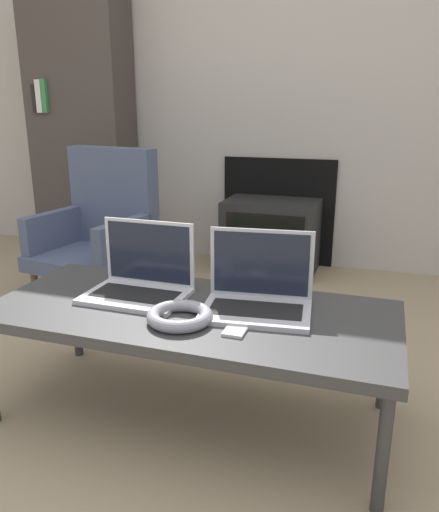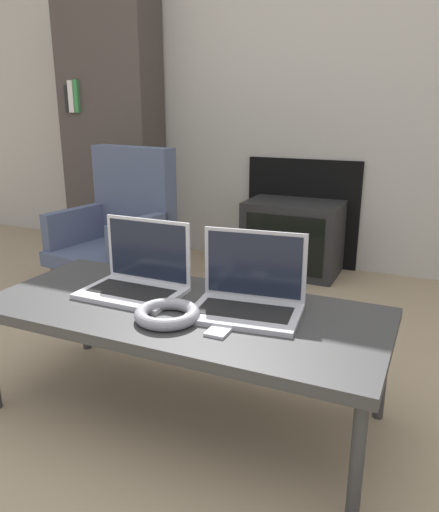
{
  "view_description": "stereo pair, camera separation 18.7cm",
  "coord_description": "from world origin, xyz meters",
  "px_view_note": "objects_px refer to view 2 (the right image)",
  "views": [
    {
      "loc": [
        0.57,
        -1.07,
        1.03
      ],
      "look_at": [
        0.0,
        0.63,
        0.49
      ],
      "focal_mm": 35.0,
      "sensor_mm": 36.0,
      "label": 1
    },
    {
      "loc": [
        0.74,
        -1.0,
        1.03
      ],
      "look_at": [
        0.0,
        0.63,
        0.49
      ],
      "focal_mm": 35.0,
      "sensor_mm": 36.0,
      "label": 2
    }
  ],
  "objects_px": {
    "headphones": "(167,314)",
    "armchair": "(121,223)",
    "laptop_right": "(249,294)",
    "phone": "(223,327)",
    "tv": "(293,237)",
    "laptop_left": "(138,276)"
  },
  "relations": [
    {
      "from": "headphones",
      "to": "armchair",
      "type": "distance_m",
      "value": 1.37
    },
    {
      "from": "laptop_right",
      "to": "phone",
      "type": "distance_m",
      "value": 0.17
    },
    {
      "from": "headphones",
      "to": "armchair",
      "type": "relative_size",
      "value": 0.25
    },
    {
      "from": "laptop_right",
      "to": "laptop_left",
      "type": "bearing_deg",
      "value": 173.12
    },
    {
      "from": "laptop_left",
      "to": "laptop_right",
      "type": "distance_m",
      "value": 0.42
    },
    {
      "from": "laptop_left",
      "to": "headphones",
      "type": "distance_m",
      "value": 0.28
    },
    {
      "from": "laptop_left",
      "to": "laptop_right",
      "type": "xyz_separation_m",
      "value": [
        0.42,
        -0.0,
        0.0
      ]
    },
    {
      "from": "armchair",
      "to": "tv",
      "type": "bearing_deg",
      "value": 51.14
    },
    {
      "from": "tv",
      "to": "headphones",
      "type": "bearing_deg",
      "value": -86.52
    },
    {
      "from": "phone",
      "to": "armchair",
      "type": "bearing_deg",
      "value": 136.57
    },
    {
      "from": "headphones",
      "to": "laptop_right",
      "type": "bearing_deg",
      "value": 41.03
    },
    {
      "from": "laptop_left",
      "to": "phone",
      "type": "bearing_deg",
      "value": -21.57
    },
    {
      "from": "phone",
      "to": "laptop_left",
      "type": "bearing_deg",
      "value": 157.86
    },
    {
      "from": "headphones",
      "to": "tv",
      "type": "relative_size",
      "value": 0.35
    },
    {
      "from": "laptop_left",
      "to": "phone",
      "type": "relative_size",
      "value": 2.52
    },
    {
      "from": "headphones",
      "to": "tv",
      "type": "height_order",
      "value": "tv"
    },
    {
      "from": "tv",
      "to": "armchair",
      "type": "distance_m",
      "value": 1.08
    },
    {
      "from": "laptop_left",
      "to": "phone",
      "type": "distance_m",
      "value": 0.44
    },
    {
      "from": "laptop_left",
      "to": "armchair",
      "type": "bearing_deg",
      "value": 128.83
    },
    {
      "from": "laptop_right",
      "to": "tv",
      "type": "distance_m",
      "value": 1.63
    },
    {
      "from": "headphones",
      "to": "armchair",
      "type": "bearing_deg",
      "value": 130.95
    },
    {
      "from": "laptop_right",
      "to": "headphones",
      "type": "bearing_deg",
      "value": -145.81
    }
  ]
}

